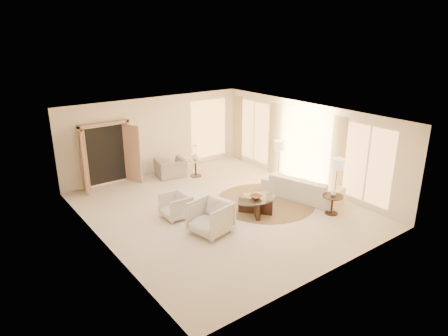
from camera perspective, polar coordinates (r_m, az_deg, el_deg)
room at (r=11.33m, az=-0.42°, el=0.49°), size 7.04×8.04×2.83m
windows_right at (r=13.64m, az=11.12°, el=3.17°), size 0.10×6.40×2.40m
window_back_corner at (r=15.73m, az=-2.16°, el=5.63°), size 1.70×0.10×2.40m
curtains_right at (r=14.22m, az=8.31°, el=3.77°), size 0.06×5.20×2.60m
french_doors at (r=13.83m, az=-16.32°, el=1.74°), size 1.95×0.66×2.16m
area_rug at (r=12.40m, az=5.84°, el=-4.82°), size 3.74×3.74×0.01m
sofa at (r=12.75m, az=11.10°, el=-2.67°), size 1.60×2.63×0.72m
armchair_left at (r=11.30m, az=-6.92°, el=-5.25°), size 0.72×0.76×0.76m
armchair_right at (r=10.37m, az=-1.94°, el=-6.85°), size 1.03×1.08×0.95m
accent_chair at (r=14.40m, az=-7.64°, el=0.42°), size 1.10×0.80×0.88m
coffee_table at (r=11.50m, az=4.52°, el=-5.14°), size 1.39×1.39×0.48m
end_table at (r=11.84m, az=15.23°, el=-4.63°), size 0.59×0.59×0.56m
side_table at (r=14.38m, az=-4.08°, el=0.25°), size 0.53×0.53×0.62m
floor_lamp_near at (r=13.62m, az=7.93°, el=2.96°), size 0.36×0.36×1.49m
floor_lamp_far at (r=12.11m, az=15.91°, el=0.31°), size 0.36×0.36×1.49m
bowl at (r=11.41m, az=4.55°, el=-4.13°), size 0.37×0.37×0.08m
end_vase at (r=11.74m, az=15.34°, el=-3.50°), size 0.19×0.19×0.16m
side_vase at (r=14.27m, az=-4.12°, el=1.67°), size 0.28×0.28×0.26m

